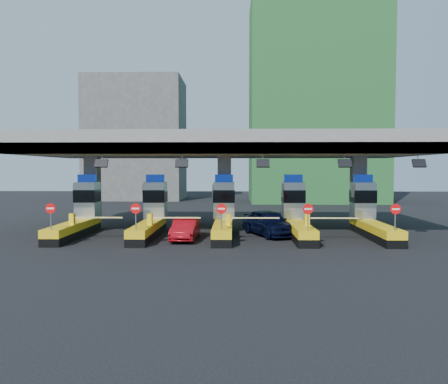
{
  "coord_description": "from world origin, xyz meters",
  "views": [
    {
      "loc": [
        0.73,
        -29.77,
        4.54
      ],
      "look_at": [
        0.04,
        0.0,
        2.98
      ],
      "focal_mm": 35.0,
      "sensor_mm": 36.0,
      "label": 1
    }
  ],
  "objects": [
    {
      "name": "toll_lane_far_left",
      "position": [
        -10.0,
        0.28,
        1.4
      ],
      "size": [
        4.43,
        8.0,
        4.16
      ],
      "color": "black",
      "rests_on": "ground"
    },
    {
      "name": "toll_lane_center",
      "position": [
        0.0,
        0.28,
        1.4
      ],
      "size": [
        4.43,
        8.0,
        4.16
      ],
      "color": "black",
      "rests_on": "ground"
    },
    {
      "name": "toll_canopy",
      "position": [
        0.0,
        2.87,
        6.13
      ],
      "size": [
        28.0,
        12.09,
        7.0
      ],
      "color": "slate",
      "rests_on": "ground"
    },
    {
      "name": "bg_building_scaffold",
      "position": [
        12.0,
        32.0,
        14.0
      ],
      "size": [
        18.0,
        12.0,
        28.0
      ],
      "primitive_type": "cube",
      "color": "#1E5926",
      "rests_on": "ground"
    },
    {
      "name": "bg_building_concrete",
      "position": [
        -14.0,
        36.0,
        9.0
      ],
      "size": [
        14.0,
        10.0,
        18.0
      ],
      "primitive_type": "cube",
      "color": "#4C4C49",
      "rests_on": "ground"
    },
    {
      "name": "van",
      "position": [
        3.09,
        -0.01,
        0.88
      ],
      "size": [
        3.93,
        5.59,
        1.77
      ],
      "primitive_type": "imported",
      "rotation": [
        0.0,
        0.0,
        0.4
      ],
      "color": "black",
      "rests_on": "ground"
    },
    {
      "name": "toll_lane_far_right",
      "position": [
        10.0,
        0.28,
        1.4
      ],
      "size": [
        4.43,
        8.0,
        4.16
      ],
      "color": "black",
      "rests_on": "ground"
    },
    {
      "name": "ground",
      "position": [
        0.0,
        0.0,
        0.0
      ],
      "size": [
        120.0,
        120.0,
        0.0
      ],
      "primitive_type": "plane",
      "color": "black",
      "rests_on": "ground"
    },
    {
      "name": "toll_lane_left",
      "position": [
        -5.0,
        0.28,
        1.4
      ],
      "size": [
        4.43,
        8.0,
        4.16
      ],
      "color": "black",
      "rests_on": "ground"
    },
    {
      "name": "red_car",
      "position": [
        -2.4,
        -1.92,
        0.7
      ],
      "size": [
        1.62,
        4.31,
        1.41
      ],
      "primitive_type": "imported",
      "rotation": [
        0.0,
        0.0,
        -0.03
      ],
      "color": "maroon",
      "rests_on": "ground"
    },
    {
      "name": "toll_lane_right",
      "position": [
        5.0,
        0.28,
        1.4
      ],
      "size": [
        4.43,
        8.0,
        4.16
      ],
      "color": "black",
      "rests_on": "ground"
    }
  ]
}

